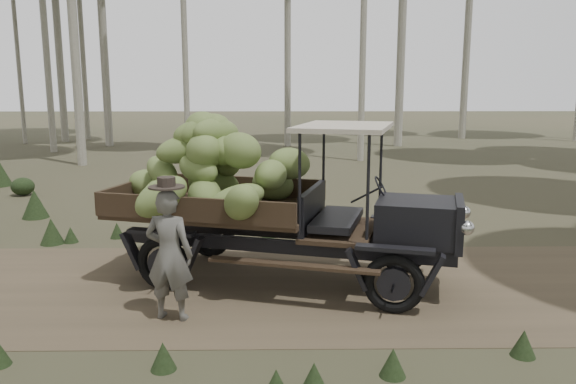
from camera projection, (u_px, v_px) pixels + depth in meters
The scene contains 5 objects.
ground at pixel (294, 287), 8.16m from camera, with size 120.00×120.00×0.00m, color #473D2B.
dirt_track at pixel (294, 286), 8.16m from camera, with size 70.00×4.00×0.01m, color brown.
banana_truck at pixel (245, 180), 8.27m from camera, with size 5.36×3.05×2.56m.
farmer at pixel (169, 253), 6.88m from camera, with size 0.68×0.53×1.80m.
undergrowth at pixel (234, 296), 6.36m from camera, with size 23.84×21.89×1.40m.
Camera 1 is at (-0.19, -7.77, 2.86)m, focal length 35.00 mm.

